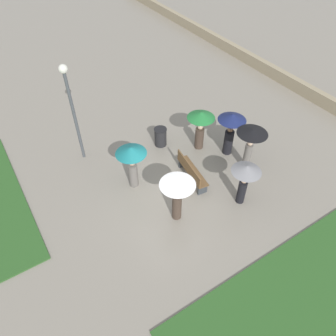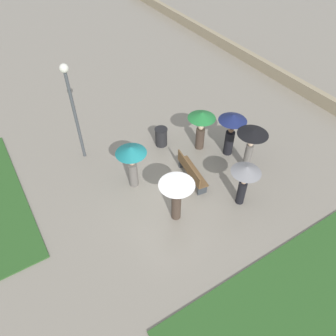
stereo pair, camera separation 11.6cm
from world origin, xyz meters
name	(u,v)px [view 2 (the right image)]	position (x,y,z in m)	size (l,w,h in m)	color
ground_plane	(170,200)	(0.00, 0.00, 0.00)	(90.00, 90.00, 0.00)	gray
park_bench	(191,171)	(0.47, -1.24, 0.47)	(1.85, 0.66, 0.90)	brown
lamp_post	(72,101)	(3.99, 1.76, 2.69)	(0.32, 0.32, 4.14)	#474C51
trash_bin	(161,137)	(2.92, -1.37, 0.42)	(0.56, 0.56, 0.84)	#232326
crowd_person_green	(201,122)	(1.90, -2.68, 1.34)	(1.14, 1.14, 1.81)	#47382D
crowd_person_black	(252,139)	(-0.12, -3.53, 1.46)	(1.17, 1.17, 1.91)	slate
crowd_person_grey	(245,176)	(-1.38, -2.13, 1.35)	(1.04, 1.04, 1.78)	black
crowd_person_navy	(232,126)	(0.97, -3.48, 1.41)	(1.13, 1.13, 1.96)	black
crowd_person_white	(177,190)	(-0.73, 0.21, 1.41)	(1.19, 1.19, 1.86)	#47382D
crowd_person_teal	(131,157)	(1.43, 0.74, 1.41)	(1.13, 1.13, 1.88)	slate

